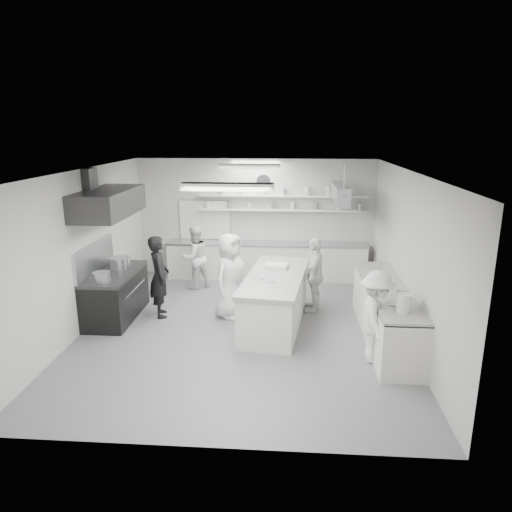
# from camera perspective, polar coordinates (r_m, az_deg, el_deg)

# --- Properties ---
(floor) EXTENTS (6.00, 7.00, 0.02)m
(floor) POSITION_cam_1_polar(r_m,az_deg,el_deg) (9.16, -1.69, -8.85)
(floor) COLOR gray
(floor) RESTS_ON ground
(ceiling) EXTENTS (6.00, 7.00, 0.02)m
(ceiling) POSITION_cam_1_polar(r_m,az_deg,el_deg) (8.40, -1.86, 10.32)
(ceiling) COLOR white
(ceiling) RESTS_ON wall_back
(wall_back) EXTENTS (6.00, 0.04, 3.00)m
(wall_back) POSITION_cam_1_polar(r_m,az_deg,el_deg) (12.06, -0.07, 4.58)
(wall_back) COLOR #BDBDBD
(wall_back) RESTS_ON floor
(wall_front) EXTENTS (6.00, 0.04, 3.00)m
(wall_front) POSITION_cam_1_polar(r_m,az_deg,el_deg) (5.38, -5.64, -9.30)
(wall_front) COLOR #BDBDBD
(wall_front) RESTS_ON floor
(wall_left) EXTENTS (0.04, 7.00, 3.00)m
(wall_left) POSITION_cam_1_polar(r_m,az_deg,el_deg) (9.44, -20.20, 0.63)
(wall_left) COLOR #BDBDBD
(wall_left) RESTS_ON floor
(wall_right) EXTENTS (0.04, 7.00, 3.00)m
(wall_right) POSITION_cam_1_polar(r_m,az_deg,el_deg) (8.87, 17.89, -0.07)
(wall_right) COLOR #BDBDBD
(wall_right) RESTS_ON floor
(stove) EXTENTS (0.80, 1.80, 0.90)m
(stove) POSITION_cam_1_polar(r_m,az_deg,el_deg) (9.94, -16.61, -4.68)
(stove) COLOR black
(stove) RESTS_ON floor
(exhaust_hood) EXTENTS (0.85, 2.00, 0.50)m
(exhaust_hood) POSITION_cam_1_polar(r_m,az_deg,el_deg) (9.49, -17.47, 6.18)
(exhaust_hood) COLOR #343435
(exhaust_hood) RESTS_ON wall_left
(back_counter) EXTENTS (5.00, 0.60, 0.92)m
(back_counter) POSITION_cam_1_polar(r_m,az_deg,el_deg) (11.99, 1.26, -0.59)
(back_counter) COLOR silver
(back_counter) RESTS_ON floor
(shelf_lower) EXTENTS (4.20, 0.26, 0.04)m
(shelf_lower) POSITION_cam_1_polar(r_m,az_deg,el_deg) (11.86, 3.28, 5.60)
(shelf_lower) COLOR silver
(shelf_lower) RESTS_ON wall_back
(shelf_upper) EXTENTS (4.20, 0.26, 0.04)m
(shelf_upper) POSITION_cam_1_polar(r_m,az_deg,el_deg) (11.80, 3.31, 7.28)
(shelf_upper) COLOR silver
(shelf_upper) RESTS_ON wall_back
(pass_through_window) EXTENTS (1.30, 0.04, 1.00)m
(pass_through_window) POSITION_cam_1_polar(r_m,az_deg,el_deg) (12.21, -6.18, 4.39)
(pass_through_window) COLOR black
(pass_through_window) RESTS_ON wall_back
(wall_clock) EXTENTS (0.32, 0.05, 0.32)m
(wall_clock) POSITION_cam_1_polar(r_m,az_deg,el_deg) (11.87, 0.89, 9.05)
(wall_clock) COLOR white
(wall_clock) RESTS_ON wall_back
(right_counter) EXTENTS (0.74, 3.30, 0.94)m
(right_counter) POSITION_cam_1_polar(r_m,az_deg,el_deg) (8.93, 15.45, -6.75)
(right_counter) COLOR silver
(right_counter) RESTS_ON floor
(pot_rack) EXTENTS (0.30, 1.60, 0.40)m
(pot_rack) POSITION_cam_1_polar(r_m,az_deg,el_deg) (10.87, 10.16, 7.45)
(pot_rack) COLOR #A9ADB4
(pot_rack) RESTS_ON ceiling
(light_fixture_front) EXTENTS (1.30, 0.25, 0.10)m
(light_fixture_front) POSITION_cam_1_polar(r_m,az_deg,el_deg) (6.62, -3.49, 8.37)
(light_fixture_front) COLOR silver
(light_fixture_front) RESTS_ON ceiling
(light_fixture_rear) EXTENTS (1.30, 0.25, 0.10)m
(light_fixture_rear) POSITION_cam_1_polar(r_m,az_deg,el_deg) (10.19, -0.78, 10.79)
(light_fixture_rear) COLOR silver
(light_fixture_rear) RESTS_ON ceiling
(prep_island) EXTENTS (1.29, 2.71, 0.96)m
(prep_island) POSITION_cam_1_polar(r_m,az_deg,el_deg) (9.20, 2.34, -5.45)
(prep_island) COLOR silver
(prep_island) RESTS_ON floor
(stove_pot) EXTENTS (0.36, 0.36, 0.28)m
(stove_pot) POSITION_cam_1_polar(r_m,az_deg,el_deg) (9.97, -16.39, -0.98)
(stove_pot) COLOR #A9ADB4
(stove_pot) RESTS_ON stove
(cook_stove) EXTENTS (0.58, 0.71, 1.68)m
(cook_stove) POSITION_cam_1_polar(r_m,az_deg,el_deg) (9.68, -11.64, -2.45)
(cook_stove) COLOR black
(cook_stove) RESTS_ON floor
(cook_back) EXTENTS (0.94, 0.92, 1.53)m
(cook_back) POSITION_cam_1_polar(r_m,az_deg,el_deg) (11.28, -7.43, -0.14)
(cook_back) COLOR white
(cook_back) RESTS_ON floor
(cook_island_left) EXTENTS (0.88, 1.00, 1.73)m
(cook_island_left) POSITION_cam_1_polar(r_m,az_deg,el_deg) (9.47, -3.18, -2.39)
(cook_island_left) COLOR white
(cook_island_left) RESTS_ON floor
(cook_island_right) EXTENTS (0.60, 0.99, 1.58)m
(cook_island_right) POSITION_cam_1_polar(r_m,az_deg,el_deg) (9.84, 7.12, -2.26)
(cook_island_right) COLOR white
(cook_island_right) RESTS_ON floor
(cook_right) EXTENTS (0.61, 1.02, 1.55)m
(cook_right) POSITION_cam_1_polar(r_m,az_deg,el_deg) (7.91, 14.31, -7.19)
(cook_right) COLOR white
(cook_right) RESTS_ON floor
(bowl_island_a) EXTENTS (0.27, 0.27, 0.06)m
(bowl_island_a) POSITION_cam_1_polar(r_m,az_deg,el_deg) (8.69, 1.41, -3.13)
(bowl_island_a) COLOR #A9ADB4
(bowl_island_a) RESTS_ON prep_island
(bowl_island_b) EXTENTS (0.23, 0.23, 0.06)m
(bowl_island_b) POSITION_cam_1_polar(r_m,az_deg,el_deg) (8.39, 2.05, -3.81)
(bowl_island_b) COLOR silver
(bowl_island_b) RESTS_ON prep_island
(bowl_right) EXTENTS (0.25, 0.25, 0.06)m
(bowl_right) POSITION_cam_1_polar(r_m,az_deg,el_deg) (7.97, 16.36, -5.66)
(bowl_right) COLOR silver
(bowl_right) RESTS_ON right_counter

